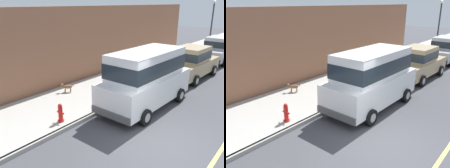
{
  "view_description": "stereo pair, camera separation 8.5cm",
  "coord_description": "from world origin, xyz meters",
  "views": [
    {
      "loc": [
        3.01,
        -6.24,
        4.44
      ],
      "look_at": [
        -3.59,
        1.94,
        0.85
      ],
      "focal_mm": 38.64,
      "sensor_mm": 36.0,
      "label": 1
    },
    {
      "loc": [
        3.07,
        -6.19,
        4.44
      ],
      "look_at": [
        -3.59,
        1.94,
        0.85
      ],
      "focal_mm": 38.64,
      "sensor_mm": 36.0,
      "label": 2
    }
  ],
  "objects": [
    {
      "name": "ground_plane",
      "position": [
        0.0,
        0.0,
        0.0
      ],
      "size": [
        80.0,
        80.0,
        0.0
      ],
      "primitive_type": "plane",
      "color": "#424247"
    },
    {
      "name": "curb",
      "position": [
        -3.2,
        0.0,
        0.07
      ],
      "size": [
        0.16,
        64.0,
        0.14
      ],
      "primitive_type": "cube",
      "color": "gray",
      "rests_on": "ground"
    },
    {
      "name": "sidewalk",
      "position": [
        -5.0,
        0.0,
        0.07
      ],
      "size": [
        3.6,
        64.0,
        0.14
      ],
      "primitive_type": "cube",
      "color": "#A8A59E",
      "rests_on": "ground"
    },
    {
      "name": "lane_centre_line",
      "position": [
        1.6,
        0.0,
        0.0
      ],
      "size": [
        0.12,
        57.6,
        0.01
      ],
      "primitive_type": "cube",
      "color": "#E0D64C",
      "rests_on": "ground"
    },
    {
      "name": "car_white_van",
      "position": [
        -2.08,
        2.43,
        1.39
      ],
      "size": [
        2.2,
        4.94,
        2.52
      ],
      "color": "white",
      "rests_on": "ground"
    },
    {
      "name": "car_tan_sedan",
      "position": [
        -2.19,
        7.9,
        0.98
      ],
      "size": [
        2.16,
        4.67,
        1.92
      ],
      "color": "tan",
      "rests_on": "ground"
    },
    {
      "name": "car_silver_sedan",
      "position": [
        -2.18,
        13.43,
        0.98
      ],
      "size": [
        2.13,
        4.65,
        1.92
      ],
      "color": "#BCBCC1",
      "rests_on": "ground"
    },
    {
      "name": "dog_brown",
      "position": [
        -5.89,
        1.16,
        0.43
      ],
      "size": [
        0.57,
        0.57,
        0.49
      ],
      "color": "brown",
      "rests_on": "sidewalk"
    },
    {
      "name": "fire_hydrant",
      "position": [
        -3.65,
        -1.07,
        0.48
      ],
      "size": [
        0.34,
        0.24,
        0.72
      ],
      "color": "red",
      "rests_on": "sidewalk"
    },
    {
      "name": "street_lamp",
      "position": [
        -3.55,
        15.36,
        2.91
      ],
      "size": [
        0.36,
        0.36,
        4.42
      ],
      "color": "#2D2D33",
      "rests_on": "sidewalk"
    },
    {
      "name": "building_facade",
      "position": [
        -7.1,
        6.03,
        2.12
      ],
      "size": [
        0.5,
        20.0,
        4.24
      ],
      "primitive_type": "cube",
      "color": "#8C5B42",
      "rests_on": "ground"
    }
  ]
}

